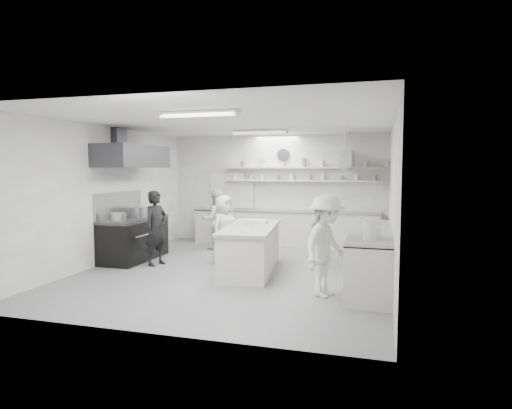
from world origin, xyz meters
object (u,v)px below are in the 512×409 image
(back_counter, at_px, (284,228))
(prep_island, at_px, (251,250))
(cook_back, at_px, (215,219))
(stove, at_px, (134,240))
(right_counter, at_px, (371,257))
(cook_stove, at_px, (156,228))

(back_counter, distance_m, prep_island, 3.14)
(back_counter, bearing_deg, cook_back, -146.90)
(stove, height_order, right_counter, right_counter)
(cook_stove, bearing_deg, right_counter, -76.68)
(stove, relative_size, cook_stove, 1.12)
(right_counter, xyz_separation_m, prep_island, (-2.37, 0.26, -0.03))
(back_counter, xyz_separation_m, cook_stove, (-2.14, -3.14, 0.35))
(prep_island, bearing_deg, cook_back, 120.02)
(cook_back, bearing_deg, cook_stove, 35.83)
(prep_island, distance_m, cook_stove, 2.15)
(cook_back, bearing_deg, prep_island, 87.15)
(back_counter, height_order, right_counter, right_counter)
(stove, distance_m, back_counter, 4.03)
(right_counter, bearing_deg, stove, 173.48)
(prep_island, distance_m, cook_back, 2.65)
(prep_island, bearing_deg, stove, 166.28)
(prep_island, bearing_deg, cook_stove, 173.13)
(back_counter, distance_m, cook_back, 1.93)
(cook_stove, bearing_deg, prep_island, -73.30)
(right_counter, relative_size, prep_island, 1.39)
(stove, bearing_deg, cook_back, 53.49)
(right_counter, distance_m, prep_island, 2.38)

